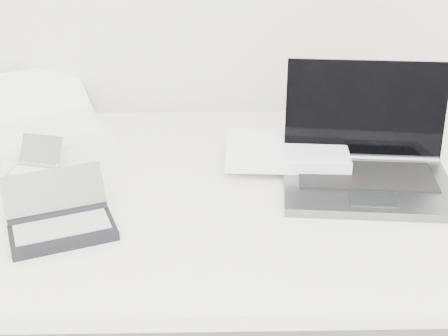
{
  "coord_description": "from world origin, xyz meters",
  "views": [
    {
      "loc": [
        -0.05,
        0.44,
        1.34
      ],
      "look_at": [
        -0.03,
        1.51,
        0.79
      ],
      "focal_mm": 50.0,
      "sensor_mm": 36.0,
      "label": 1
    }
  ],
  "objects_px": {
    "desk": "(238,205)",
    "palmtop_charcoal": "(61,222)",
    "netbook_open_white": "(46,123)",
    "laptop_large": "(336,159)"
  },
  "relations": [
    {
      "from": "desk",
      "to": "palmtop_charcoal",
      "type": "height_order",
      "value": "palmtop_charcoal"
    },
    {
      "from": "netbook_open_white",
      "to": "palmtop_charcoal",
      "type": "xyz_separation_m",
      "value": [
        0.13,
        -0.44,
        -0.0
      ]
    },
    {
      "from": "netbook_open_white",
      "to": "desk",
      "type": "bearing_deg",
      "value": -57.96
    },
    {
      "from": "desk",
      "to": "netbook_open_white",
      "type": "xyz_separation_m",
      "value": [
        -0.45,
        0.28,
        0.07
      ]
    },
    {
      "from": "desk",
      "to": "palmtop_charcoal",
      "type": "bearing_deg",
      "value": -152.91
    },
    {
      "from": "desk",
      "to": "laptop_large",
      "type": "xyz_separation_m",
      "value": [
        0.2,
        0.04,
        0.08
      ]
    },
    {
      "from": "desk",
      "to": "palmtop_charcoal",
      "type": "xyz_separation_m",
      "value": [
        -0.32,
        -0.17,
        0.07
      ]
    },
    {
      "from": "desk",
      "to": "netbook_open_white",
      "type": "height_order",
      "value": "netbook_open_white"
    },
    {
      "from": "desk",
      "to": "netbook_open_white",
      "type": "bearing_deg",
      "value": 148.64
    },
    {
      "from": "netbook_open_white",
      "to": "palmtop_charcoal",
      "type": "bearing_deg",
      "value": -100.31
    }
  ]
}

